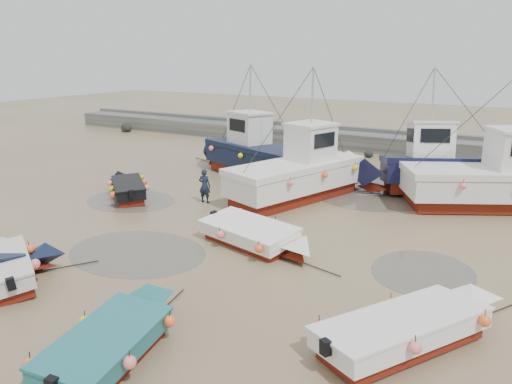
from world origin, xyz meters
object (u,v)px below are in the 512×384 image
(dinghy_4, at_px, (128,186))
(cabin_boat_3, at_px, (503,179))
(dinghy_2, at_px, (114,336))
(dinghy_5, at_px, (257,233))
(cabin_boat_0, at_px, (253,153))
(person, at_px, (205,202))
(cabin_boat_2, at_px, (435,167))
(dinghy_0, at_px, (9,262))
(dinghy_3, at_px, (414,325))
(cabin_boat_1, at_px, (304,171))

(dinghy_4, height_order, cabin_boat_3, cabin_boat_3)
(dinghy_2, distance_m, dinghy_5, 7.61)
(cabin_boat_0, relative_size, person, 6.29)
(dinghy_4, relative_size, cabin_boat_0, 0.46)
(dinghy_2, xyz_separation_m, dinghy_5, (-0.53, 7.59, -0.01))
(dinghy_2, relative_size, cabin_boat_2, 0.63)
(dinghy_4, distance_m, cabin_boat_2, 15.28)
(dinghy_0, height_order, cabin_boat_2, cabin_boat_2)
(dinghy_0, distance_m, cabin_boat_0, 15.71)
(dinghy_3, xyz_separation_m, cabin_boat_0, (-12.21, 13.14, 0.79))
(dinghy_5, relative_size, cabin_boat_1, 0.58)
(dinghy_0, distance_m, dinghy_2, 6.16)
(dinghy_0, xyz_separation_m, cabin_boat_2, (9.56, 16.84, 0.81))
(dinghy_2, height_order, dinghy_5, same)
(dinghy_4, relative_size, person, 2.90)
(dinghy_0, relative_size, cabin_boat_3, 0.51)
(dinghy_0, xyz_separation_m, cabin_boat_3, (12.71, 16.02, 0.77))
(cabin_boat_0, distance_m, person, 6.04)
(dinghy_4, bearing_deg, dinghy_3, -70.75)
(dinghy_5, height_order, cabin_boat_2, cabin_boat_2)
(dinghy_2, distance_m, dinghy_4, 13.89)
(dinghy_0, relative_size, dinghy_4, 1.11)
(cabin_boat_2, bearing_deg, cabin_boat_0, 70.97)
(cabin_boat_0, bearing_deg, dinghy_0, -158.03)
(person, bearing_deg, dinghy_5, 134.30)
(dinghy_4, height_order, person, dinghy_4)
(dinghy_4, bearing_deg, cabin_boat_3, -24.41)
(cabin_boat_1, bearing_deg, cabin_boat_2, 54.18)
(dinghy_0, bearing_deg, dinghy_3, -47.49)
(dinghy_2, height_order, dinghy_4, same)
(cabin_boat_2, bearing_deg, dinghy_2, 143.25)
(cabin_boat_1, bearing_deg, dinghy_0, -89.40)
(dinghy_2, height_order, cabin_boat_3, cabin_boat_3)
(dinghy_3, distance_m, dinghy_5, 7.38)
(dinghy_3, distance_m, cabin_boat_0, 17.96)
(dinghy_0, bearing_deg, dinghy_5, -11.21)
(dinghy_3, distance_m, cabin_boat_3, 13.51)
(dinghy_0, height_order, dinghy_2, same)
(dinghy_0, distance_m, dinghy_4, 9.43)
(dinghy_2, bearing_deg, cabin_boat_2, 67.60)
(dinghy_5, bearing_deg, cabin_boat_1, -155.20)
(dinghy_4, relative_size, cabin_boat_1, 0.46)
(cabin_boat_2, distance_m, cabin_boat_3, 3.26)
(dinghy_3, xyz_separation_m, cabin_boat_3, (0.80, 13.47, 0.79))
(dinghy_4, bearing_deg, cabin_boat_1, -19.67)
(dinghy_4, bearing_deg, cabin_boat_0, 17.27)
(dinghy_0, height_order, dinghy_5, same)
(dinghy_3, distance_m, cabin_boat_1, 13.00)
(dinghy_5, relative_size, person, 3.69)
(cabin_boat_1, distance_m, cabin_boat_2, 6.61)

